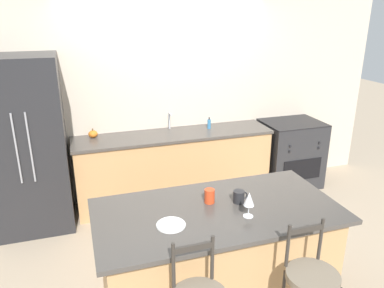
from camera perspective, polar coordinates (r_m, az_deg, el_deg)
name	(u,v)px	position (r m, az deg, el deg)	size (l,w,h in m)	color
ground_plane	(182,211)	(4.77, -1.54, -10.11)	(18.00, 18.00, 0.00)	tan
wall_back	(167,95)	(4.87, -3.82, 7.53)	(6.00, 0.07, 2.70)	beige
back_counter	(174,167)	(4.87, -2.74, -3.45)	(2.50, 0.62, 0.92)	tan
sink_faucet	(170,119)	(4.84, -3.43, 3.87)	(0.02, 0.13, 0.22)	#ADAFB5
kitchen_island	(216,257)	(3.22, 3.74, -16.85)	(1.92, 0.97, 0.91)	tan
refrigerator	(28,145)	(4.49, -23.69, -0.18)	(0.80, 0.76, 1.95)	#232326
oven_range	(290,153)	(5.48, 14.68, -1.38)	(0.79, 0.66, 0.93)	#28282B
dinner_plate	(171,225)	(2.76, -3.22, -12.17)	(0.21, 0.21, 0.02)	white
wine_glass	(249,200)	(2.84, 8.70, -8.38)	(0.08, 0.08, 0.20)	white
coffee_mug	(239,197)	(3.07, 7.17, -7.95)	(0.12, 0.09, 0.10)	#232326
tumbler_cup	(210,196)	(3.04, 2.69, -7.92)	(0.08, 0.08, 0.12)	red
pumpkin_decoration	(93,134)	(4.68, -14.85, 1.49)	(0.11, 0.11, 0.11)	orange
soap_bottle	(209,124)	(4.87, 2.62, 3.08)	(0.05, 0.05, 0.15)	teal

